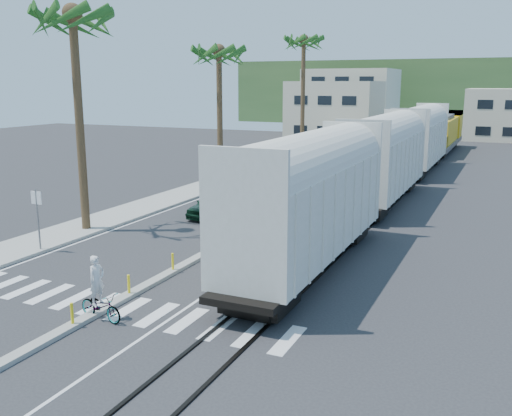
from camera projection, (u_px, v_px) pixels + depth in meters
The scene contains 16 objects.
ground at pixel (145, 288), 22.05m from camera, with size 140.00×140.00×0.00m, color #28282B.
sidewalk at pixel (235, 177), 47.71m from camera, with size 3.00×90.00×0.15m, color gray.
rails at pixel (405, 183), 44.95m from camera, with size 1.56×100.00×0.06m.
median at pixel (312, 195), 39.80m from camera, with size 0.45×60.00×0.85m.
crosswalk at pixel (112, 306), 20.27m from camera, with size 14.00×2.20×0.01m, color silver.
lane_markings at pixel (307, 183), 45.16m from camera, with size 9.42×90.00×0.01m.
freight_train at pixel (401, 150), 42.10m from camera, with size 3.00×60.94×5.85m.
palm_trees at pixel (225, 42), 43.19m from camera, with size 3.50×37.20×13.75m.
street_sign at pixel (37, 211), 26.35m from camera, with size 0.60×0.08×3.00m.
buildings at pixel (382, 106), 87.47m from camera, with size 38.00×27.00×10.00m.
hillside at pixel (447, 92), 109.76m from camera, with size 80.00×20.00×12.00m, color #385628.
car_lead at pixel (214, 204), 33.80m from camera, with size 1.80×4.25×1.43m, color black.
car_second at pixel (252, 188), 38.80m from camera, with size 1.88×4.86×1.58m, color black.
car_third at pixel (272, 179), 43.00m from camera, with size 1.97×4.71×1.36m, color black.
car_rear at pixel (300, 168), 48.79m from camera, with size 2.27×4.91×1.36m, color #ACAEB1.
cyclist at pixel (100, 300), 18.97m from camera, with size 1.20×2.03×2.22m.
Camera 1 is at (12.52, -17.25, 7.77)m, focal length 40.00 mm.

